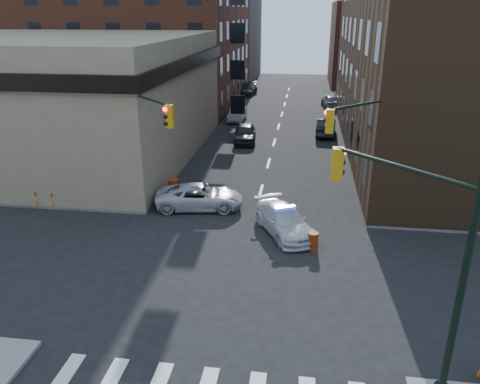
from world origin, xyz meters
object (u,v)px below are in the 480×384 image
(barrel_road, at_px, (313,241))
(pedestrian_a, at_px, (100,193))
(pickup, at_px, (200,197))
(barricade_nw_a, at_px, (130,193))
(parked_car_wfar, at_px, (237,114))
(pedestrian_b, at_px, (55,188))
(police_car, at_px, (284,221))
(parked_car_wnear, at_px, (245,133))
(barrel_bank, at_px, (174,188))
(parked_car_enear, at_px, (326,127))

(barrel_road, bearing_deg, pedestrian_a, 164.63)
(pickup, height_order, barricade_nw_a, pickup)
(pickup, xyz_separation_m, parked_car_wfar, (-1.19, 23.17, -0.01))
(parked_car_wfar, height_order, pedestrian_b, pedestrian_b)
(barrel_road, xyz_separation_m, barricade_nw_a, (-10.79, 4.64, 0.11))
(parked_car_wfar, xyz_separation_m, pedestrian_a, (-4.43, -24.11, 0.26))
(police_car, xyz_separation_m, pedestrian_b, (-13.27, 1.69, 0.48))
(police_car, distance_m, parked_car_wnear, 18.05)
(parked_car_wnear, xyz_separation_m, barrel_bank, (-2.63, -13.42, -0.22))
(parked_car_wnear, bearing_deg, pedestrian_b, -124.75)
(pickup, distance_m, barrel_bank, 2.44)
(parked_car_enear, xyz_separation_m, barrel_road, (-1.30, -22.51, -0.32))
(barrel_bank, bearing_deg, barricade_nw_a, -155.63)
(police_car, height_order, pedestrian_b, pedestrian_b)
(pickup, bearing_deg, barrel_road, -131.92)
(parked_car_wfar, distance_m, parked_car_enear, 10.19)
(barrel_road, bearing_deg, pedestrian_b, 167.31)
(police_car, relative_size, parked_car_enear, 1.00)
(parked_car_wnear, xyz_separation_m, barrel_road, (5.75, -19.15, -0.33))
(parked_car_wfar, bearing_deg, pedestrian_b, -104.27)
(parked_car_wfar, relative_size, pedestrian_a, 2.60)
(parked_car_enear, bearing_deg, parked_car_wnear, 29.65)
(parked_car_wfar, xyz_separation_m, barricade_nw_a, (-3.16, -22.78, -0.13))
(police_car, xyz_separation_m, pickup, (-5.00, 2.63, 0.02))
(parked_car_wnear, relative_size, pedestrian_a, 2.86)
(police_car, relative_size, parked_car_wnear, 1.01)
(police_car, height_order, parked_car_wnear, parked_car_wnear)
(pickup, relative_size, barrel_bank, 4.44)
(pedestrian_b, distance_m, barricade_nw_a, 4.19)
(parked_car_wfar, bearing_deg, police_car, -74.40)
(parked_car_wnear, bearing_deg, barrel_bank, -106.33)
(pickup, height_order, parked_car_wfar, pickup)
(parked_car_wfar, bearing_deg, barrel_road, -72.34)
(barricade_nw_a, bearing_deg, parked_car_wnear, 56.79)
(parked_car_wfar, relative_size, barrel_bank, 3.70)
(pickup, height_order, barrel_road, pickup)
(parked_car_wnear, xyz_separation_m, pedestrian_b, (-8.97, -15.84, 0.37))
(pickup, distance_m, parked_car_enear, 19.84)
(police_car, relative_size, barricade_nw_a, 4.29)
(parked_car_wnear, bearing_deg, barrel_road, -78.51)
(pickup, relative_size, barricade_nw_a, 4.61)
(barricade_nw_a, bearing_deg, parked_car_enear, 41.87)
(police_car, bearing_deg, parked_car_wfar, 76.59)
(pedestrian_a, bearing_deg, parked_car_enear, 78.08)
(police_car, height_order, barrel_road, police_car)
(parked_car_wnear, relative_size, barrel_bank, 4.07)
(police_car, bearing_deg, parked_car_enear, 55.63)
(barricade_nw_a, bearing_deg, parked_car_wfar, 68.04)
(barrel_road, bearing_deg, barrel_bank, 145.65)
(police_car, distance_m, pickup, 5.65)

